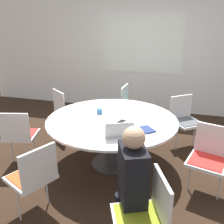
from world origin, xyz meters
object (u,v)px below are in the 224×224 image
Objects in this scene: spiral_notebook at (147,130)px; cell_phone at (121,121)px; laptop at (118,133)px; chair_2 at (185,117)px; person_0 at (131,178)px; chair_5 at (19,133)px; coffee_cup at (100,111)px; chair_4 at (66,108)px; chair_3 at (131,104)px; chair_0 at (146,213)px; chair_1 at (209,155)px; chair_6 at (34,174)px.

cell_phone is at bearing 153.47° from spiral_notebook.
chair_2 is at bearing -142.35° from laptop.
person_0 is (-0.48, -2.17, 0.19)m from chair_2.
chair_5 reaches higher than coffee_cup.
chair_2 and chair_4 have the same top height.
chair_3 is at bearing 108.02° from spiral_notebook.
spiral_notebook is at bearing 21.30° from chair_3.
coffee_cup is (-1.25, -0.74, 0.25)m from chair_2.
chair_3 is at bearing 65.24° from chair_4.
chair_3 is at bearing 39.46° from chair_5.
chair_2 is 2.23m from person_0.
chair_0 is at bearing -81.87° from spiral_notebook.
chair_6 is (-1.83, -0.92, 0.00)m from chair_1.
chair_5 is (-2.31, -1.26, 0.00)m from chair_2.
chair_4 is 3.42× the size of spiral_notebook.
chair_0 is 2.91m from chair_3.
chair_2 is 1.26m from spiral_notebook.
chair_4 is at bearing 143.85° from coffee_cup.
laptop is (1.52, -0.16, 0.26)m from chair_5.
chair_1 and chair_3 have the same top height.
chair_5 is at bearing -9.20° from chair_2.
laptop is at bearing 28.14° from chair_1.
chair_3 and chair_4 have the same top height.
chair_5 and chair_6 have the same top height.
laptop reaches higher than coffee_cup.
laptop is 2.64× the size of cell_phone.
chair_1 is 0.72× the size of person_0.
chair_6 is (-1.23, 0.24, 0.00)m from chair_0.
chair_4 is 0.72× the size of person_0.
spiral_notebook is (-0.49, -1.14, 0.22)m from chair_2.
chair_6 is at bearing -61.75° from chair_5.
chair_0 is at bearing -13.34° from chair_4.
chair_5 is at bearing -153.86° from coffee_cup.
chair_0 is at bearing -68.61° from cell_phone.
person_0 is at bearing -67.40° from chair_6.
coffee_cup is at bearing 0.01° from chair_1.
chair_1 is 2.60m from chair_5.
chair_4 is (-2.12, -0.10, 0.00)m from chair_2.
person_0 reaches higher than cell_phone.
chair_2 is (-0.29, 1.19, 0.00)m from chair_1.
laptop reaches higher than chair_0.
chair_4 is 2.09m from chair_6.
laptop is 0.47m from cell_phone.
chair_4 is (-2.41, 1.09, 0.00)m from chair_1.
laptop is at bearing 9.96° from chair_3.
chair_5 is 10.20× the size of coffee_cup.
chair_1 is at bearing 168.52° from laptop.
chair_3 is at bearing -9.26° from chair_0.
cell_phone is at bearing 9.16° from chair_3.
chair_4 and chair_6 have the same top height.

